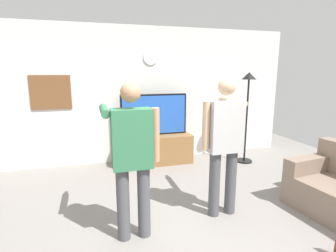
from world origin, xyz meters
The scene contains 9 objects.
ground_plane centered at (0.00, 0.00, 0.00)m, with size 8.40×8.40×0.00m, color gray.
back_wall centered at (0.00, 2.95, 1.35)m, with size 6.40×0.10×2.70m, color silver.
tv_stand centered at (0.19, 2.60, 0.29)m, with size 1.46×0.58×0.58m.
television centered at (0.19, 2.65, 0.98)m, with size 1.32×0.07×0.81m.
wall_clock centered at (0.19, 2.89, 2.10)m, with size 0.29×0.29×0.03m, color white.
framed_picture centered at (-1.69, 2.90, 1.45)m, with size 0.71×0.04×0.63m, color brown.
floor_lamp centered at (1.97, 2.15, 1.30)m, with size 0.32×0.32×1.81m.
person_standing_nearer_lamp centered at (-0.60, 0.29, 0.98)m, with size 0.60×0.78×1.72m.
person_standing_nearer_couch centered at (0.57, 0.47, 0.99)m, with size 0.60×0.78×1.75m.
Camera 1 is at (-0.99, -2.37, 1.82)m, focal length 28.15 mm.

